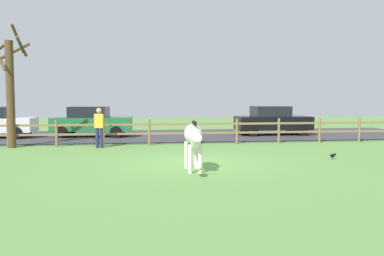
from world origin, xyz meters
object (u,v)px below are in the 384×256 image
(crow_on_grass, at_px, (333,155))
(visitor_near_fence, at_px, (99,126))
(parked_car_black, at_px, (272,120))
(zebra, at_px, (193,138))
(parked_car_green, at_px, (91,121))
(bare_tree, at_px, (10,88))

(crow_on_grass, distance_m, visitor_near_fence, 9.12)
(parked_car_black, bearing_deg, crow_on_grass, -95.41)
(zebra, height_order, parked_car_green, parked_car_green)
(bare_tree, height_order, crow_on_grass, bare_tree)
(crow_on_grass, bearing_deg, visitor_near_fence, 152.16)
(zebra, distance_m, visitor_near_fence, 6.61)
(bare_tree, bearing_deg, parked_car_green, 55.92)
(zebra, relative_size, parked_car_green, 0.47)
(bare_tree, distance_m, parked_car_black, 13.10)
(bare_tree, relative_size, parked_car_black, 1.24)
(bare_tree, height_order, zebra, bare_tree)
(bare_tree, distance_m, parked_car_green, 5.19)
(parked_car_black, bearing_deg, parked_car_green, 178.45)
(parked_car_green, bearing_deg, bare_tree, -124.08)
(bare_tree, distance_m, zebra, 9.37)
(visitor_near_fence, bearing_deg, bare_tree, 171.39)
(bare_tree, xyz_separation_m, visitor_near_fence, (3.58, -0.54, -1.56))
(zebra, relative_size, parked_car_black, 0.48)
(bare_tree, height_order, visitor_near_fence, bare_tree)
(parked_car_green, relative_size, parked_car_black, 1.03)
(parked_car_black, bearing_deg, zebra, -119.38)
(parked_car_black, distance_m, visitor_near_fence, 9.86)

